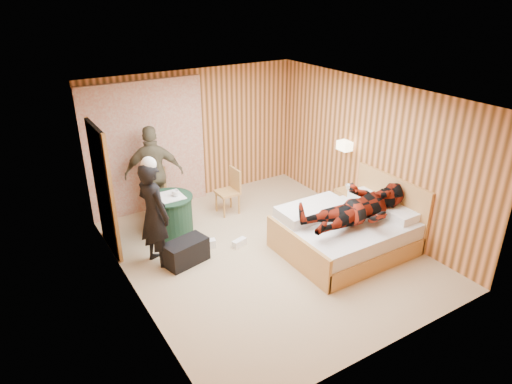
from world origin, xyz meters
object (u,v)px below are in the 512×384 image
man_at_table (154,174)px  round_table (171,215)px  chair_far (157,191)px  woman_standing (154,214)px  man_on_bed (361,200)px  duffel_bag (186,252)px  wall_lamp (345,146)px  bed (346,232)px  chair_near (231,188)px  nightstand (352,205)px

man_at_table → round_table: bearing=108.3°
chair_far → woman_standing: woman_standing is taller
chair_far → man_on_bed: man_on_bed is taller
round_table → chair_far: (0.01, 0.62, 0.19)m
duffel_bag → man_at_table: man_at_table is taller
chair_far → man_on_bed: size_ratio=0.53×
wall_lamp → man_on_bed: (-0.77, -1.26, -0.34)m
man_at_table → bed: bearing=148.2°
duffel_bag → man_at_table: (0.16, 1.63, 0.68)m
chair_far → woman_standing: size_ratio=0.57×
duffel_bag → chair_near: bearing=25.8°
wall_lamp → round_table: bearing=163.1°
chair_near → man_at_table: 1.39m
man_on_bed → duffel_bag: bearing=153.2°
duffel_bag → man_on_bed: (2.35, -1.19, 0.77)m
nightstand → chair_near: (-1.67, 1.42, 0.20)m
duffel_bag → round_table: bearing=67.5°
chair_far → man_at_table: bearing=110.0°
chair_far → wall_lamp: bearing=-22.2°
chair_near → woman_standing: (-1.77, -0.89, 0.32)m
wall_lamp → woman_standing: (-3.48, 0.18, -0.49)m
nightstand → round_table: bearing=156.9°
chair_far → man_at_table: size_ratio=0.54×
man_on_bed → chair_near: bearing=112.0°
woman_standing → duffel_bag: bearing=-141.7°
chair_near → man_at_table: size_ratio=0.49×
bed → chair_far: bearing=130.2°
wall_lamp → round_table: (-2.97, 0.90, -0.95)m
chair_near → man_on_bed: bearing=21.6°
nightstand → chair_far: bearing=147.3°
chair_near → man_on_bed: (0.94, -2.33, 0.47)m
round_table → duffel_bag: (-0.16, -0.97, -0.16)m
woman_standing → man_at_table: bearing=-37.1°
chair_near → bed: bearing=23.1°
chair_near → woman_standing: 2.01m
wall_lamp → duffel_bag: wall_lamp is taller
woman_standing → man_on_bed: (2.71, -1.44, 0.14)m
woman_standing → man_at_table: size_ratio=0.94×
man_at_table → chair_far: bearing=123.2°
duffel_bag → woman_standing: woman_standing is taller
man_at_table → woman_standing: bearing=87.7°
bed → nightstand: bed is taller
wall_lamp → round_table: 3.24m
round_table → man_on_bed: 3.14m
nightstand → man_on_bed: (-0.73, -0.91, 0.67)m
chair_far → woman_standing: (-0.52, -1.35, 0.28)m
bed → chair_near: size_ratio=2.34×
man_at_table → chair_near: bearing=177.2°
man_at_table → duffel_bag: bearing=102.7°
woman_standing → nightstand: bearing=-115.3°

